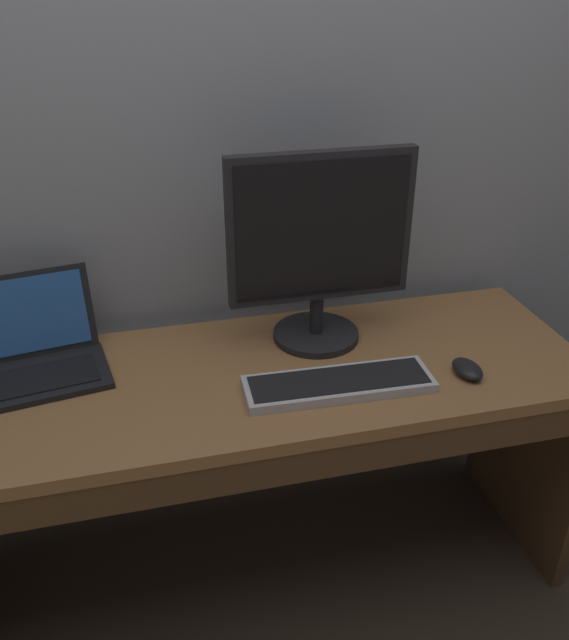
# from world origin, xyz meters

# --- Properties ---
(ground_plane) EXTENTS (14.00, 14.00, 0.00)m
(ground_plane) POSITION_xyz_m (0.00, 0.00, 0.00)
(ground_plane) COLOR #382D23
(desk) EXTENTS (1.72, 0.58, 0.72)m
(desk) POSITION_xyz_m (0.00, -0.02, 0.56)
(desk) COLOR olive
(desk) RESTS_ON ground
(laptop_black) EXTENTS (0.39, 0.32, 0.23)m
(laptop_black) POSITION_xyz_m (-0.54, 0.12, 0.77)
(laptop_black) COLOR black
(laptop_black) RESTS_ON desk
(external_monitor) EXTENTS (0.48, 0.23, 0.52)m
(external_monitor) POSITION_xyz_m (0.20, 0.12, 1.00)
(external_monitor) COLOR black
(external_monitor) RESTS_ON desk
(wired_keyboard) EXTENTS (0.46, 0.15, 0.03)m
(wired_keyboard) POSITION_xyz_m (0.19, -0.12, 0.73)
(wired_keyboard) COLOR #BCBCC1
(wired_keyboard) RESTS_ON desk
(computer_mouse) EXTENTS (0.07, 0.10, 0.03)m
(computer_mouse) POSITION_xyz_m (0.52, -0.14, 0.74)
(computer_mouse) COLOR black
(computer_mouse) RESTS_ON desk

